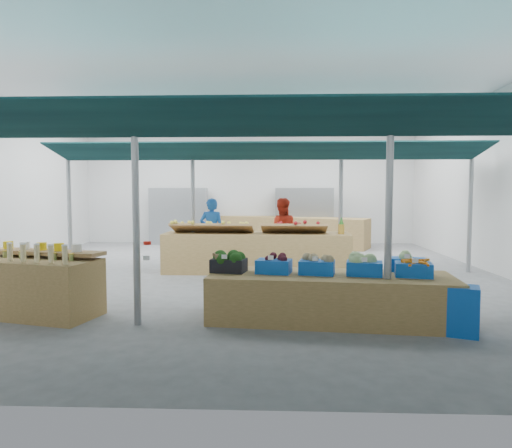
% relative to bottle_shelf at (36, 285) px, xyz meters
% --- Properties ---
extents(floor, '(13.00, 13.00, 0.00)m').
position_rel_bottle_shelf_xyz_m(floor, '(2.69, 3.58, -0.47)').
color(floor, slate).
rests_on(floor, ground).
extents(hall, '(13.00, 13.00, 13.00)m').
position_rel_bottle_shelf_xyz_m(hall, '(2.69, 5.02, 2.18)').
color(hall, silver).
rests_on(hall, ground).
extents(pole_grid, '(10.00, 4.60, 3.00)m').
position_rel_bottle_shelf_xyz_m(pole_grid, '(3.44, 1.83, 1.35)').
color(pole_grid, gray).
rests_on(pole_grid, floor).
extents(awnings, '(9.50, 7.08, 0.30)m').
position_rel_bottle_shelf_xyz_m(awnings, '(3.44, 1.83, 2.31)').
color(awnings, black).
rests_on(awnings, pole_grid).
extents(back_shelving_left, '(2.00, 0.50, 2.00)m').
position_rel_bottle_shelf_xyz_m(back_shelving_left, '(0.19, 9.58, 0.53)').
color(back_shelving_left, '#B23F33').
rests_on(back_shelving_left, floor).
extents(back_shelving_right, '(2.00, 0.50, 2.00)m').
position_rel_bottle_shelf_xyz_m(back_shelving_right, '(4.69, 9.58, 0.53)').
color(back_shelving_right, '#B23F33').
rests_on(back_shelving_right, floor).
extents(bottle_shelf, '(2.10, 1.55, 1.14)m').
position_rel_bottle_shelf_xyz_m(bottle_shelf, '(0.00, 0.00, 0.00)').
color(bottle_shelf, brown).
rests_on(bottle_shelf, floor).
extents(veg_counter, '(3.59, 1.52, 0.68)m').
position_rel_bottle_shelf_xyz_m(veg_counter, '(4.44, -0.11, -0.13)').
color(veg_counter, brown).
rests_on(veg_counter, floor).
extents(fruit_counter, '(4.32, 1.10, 0.92)m').
position_rel_bottle_shelf_xyz_m(fruit_counter, '(3.22, 3.87, -0.01)').
color(fruit_counter, brown).
rests_on(fruit_counter, floor).
extents(far_counter, '(5.57, 3.25, 1.01)m').
position_rel_bottle_shelf_xyz_m(far_counter, '(4.11, 9.28, 0.04)').
color(far_counter, brown).
rests_on(far_counter, floor).
extents(crate_stack, '(0.64, 0.55, 0.65)m').
position_rel_bottle_shelf_xyz_m(crate_stack, '(6.03, -0.71, -0.14)').
color(crate_stack, blue).
rests_on(crate_stack, floor).
extents(vendor_left, '(0.64, 0.42, 1.72)m').
position_rel_bottle_shelf_xyz_m(vendor_left, '(2.02, 4.97, 0.39)').
color(vendor_left, '#1851A2').
rests_on(vendor_left, floor).
extents(vendor_right, '(0.85, 0.67, 1.72)m').
position_rel_bottle_shelf_xyz_m(vendor_right, '(3.82, 4.97, 0.39)').
color(vendor_right, red).
rests_on(vendor_right, floor).
extents(crate_broccoli, '(0.56, 0.45, 0.35)m').
position_rel_bottle_shelf_xyz_m(crate_broccoli, '(2.94, 0.04, 0.37)').
color(crate_broccoli, black).
rests_on(crate_broccoli, veg_counter).
extents(crate_beets, '(0.56, 0.45, 0.29)m').
position_rel_bottle_shelf_xyz_m(crate_beets, '(3.62, -0.03, 0.35)').
color(crate_beets, blue).
rests_on(crate_beets, veg_counter).
extents(crate_celeriac, '(0.56, 0.45, 0.31)m').
position_rel_bottle_shelf_xyz_m(crate_celeriac, '(4.25, -0.09, 0.36)').
color(crate_celeriac, blue).
rests_on(crate_celeriac, veg_counter).
extents(crate_cabbage, '(0.56, 0.45, 0.35)m').
position_rel_bottle_shelf_xyz_m(crate_cabbage, '(4.92, -0.16, 0.37)').
color(crate_cabbage, blue).
rests_on(crate_cabbage, veg_counter).
extents(crate_carrots, '(0.56, 0.45, 0.29)m').
position_rel_bottle_shelf_xyz_m(crate_carrots, '(5.60, -0.23, 0.32)').
color(crate_carrots, blue).
rests_on(crate_carrots, veg_counter).
extents(sparrow, '(0.12, 0.09, 0.11)m').
position_rel_bottle_shelf_xyz_m(sparrow, '(2.78, -0.06, 0.46)').
color(sparrow, brown).
rests_on(sparrow, crate_broccoli).
extents(pole_ribbon, '(0.12, 0.12, 0.28)m').
position_rel_bottle_shelf_xyz_m(pole_ribbon, '(1.69, 0.12, 0.61)').
color(pole_ribbon, red).
rests_on(pole_ribbon, pole_grid).
extents(apple_heap_yellow, '(1.92, 0.77, 0.27)m').
position_rel_bottle_shelf_xyz_m(apple_heap_yellow, '(2.19, 3.79, 0.62)').
color(apple_heap_yellow, '#997247').
rests_on(apple_heap_yellow, fruit_counter).
extents(apple_heap_red, '(1.52, 0.75, 0.27)m').
position_rel_bottle_shelf_xyz_m(apple_heap_red, '(4.08, 3.75, 0.62)').
color(apple_heap_red, '#997247').
rests_on(apple_heap_red, fruit_counter).
extents(pineapple, '(0.14, 0.14, 0.39)m').
position_rel_bottle_shelf_xyz_m(pineapple, '(5.16, 3.73, 0.64)').
color(pineapple, '#8C6019').
rests_on(pineapple, fruit_counter).
extents(crate_extra, '(0.59, 0.49, 0.32)m').
position_rel_bottle_shelf_xyz_m(crate_extra, '(5.64, 0.20, 0.36)').
color(crate_extra, blue).
rests_on(crate_extra, veg_counter).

